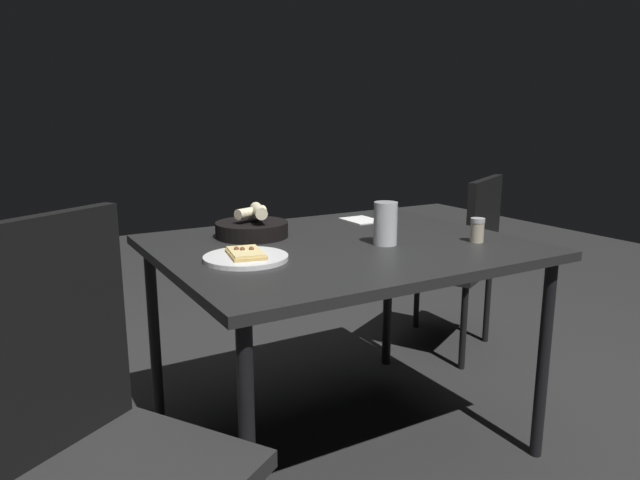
% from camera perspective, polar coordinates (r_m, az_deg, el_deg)
% --- Properties ---
extents(ground, '(8.00, 8.00, 0.00)m').
position_cam_1_polar(ground, '(2.21, 1.84, -18.88)').
color(ground, '#292929').
extents(dining_table, '(0.98, 1.18, 0.72)m').
position_cam_1_polar(dining_table, '(1.95, 1.98, -1.88)').
color(dining_table, black).
rests_on(dining_table, ground).
extents(pizza_plate, '(0.25, 0.25, 0.04)m').
position_cam_1_polar(pizza_plate, '(1.72, -7.31, -1.65)').
color(pizza_plate, white).
rests_on(pizza_plate, dining_table).
extents(bread_basket, '(0.25, 0.25, 0.12)m').
position_cam_1_polar(bread_basket, '(2.03, -6.69, 1.27)').
color(bread_basket, black).
rests_on(bread_basket, dining_table).
extents(beer_glass, '(0.08, 0.08, 0.14)m').
position_cam_1_polar(beer_glass, '(1.91, 6.45, 1.35)').
color(beer_glass, silver).
rests_on(beer_glass, dining_table).
extents(pepper_shaker, '(0.05, 0.05, 0.08)m').
position_cam_1_polar(pepper_shaker, '(2.01, 15.20, 0.82)').
color(pepper_shaker, '#BFB299').
rests_on(pepper_shaker, dining_table).
extents(napkin, '(0.16, 0.12, 0.00)m').
position_cam_1_polar(napkin, '(2.34, 4.09, 1.97)').
color(napkin, white).
rests_on(napkin, dining_table).
extents(chair_near, '(0.60, 0.60, 0.85)m').
position_cam_1_polar(chair_near, '(2.84, 13.34, -1.31)').
color(chair_near, black).
rests_on(chair_near, ground).
extents(chair_far, '(0.61, 0.61, 0.95)m').
position_cam_1_polar(chair_far, '(1.30, -22.00, -16.81)').
color(chair_far, '#252525').
rests_on(chair_far, ground).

